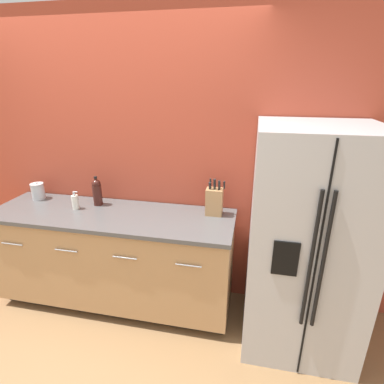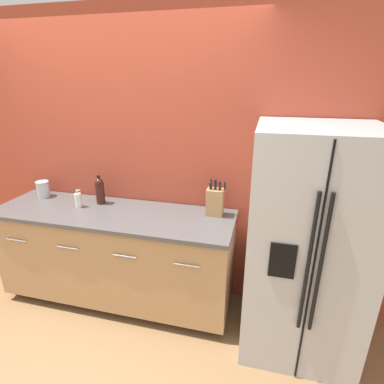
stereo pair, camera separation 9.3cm
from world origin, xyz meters
TOP-DOWN VIEW (x-y plane):
  - ground_plane at (0.00, 0.00)m, footprint 14.00×14.00m
  - wall_back at (0.00, 1.20)m, footprint 10.00×0.05m
  - counter_unit at (0.02, 0.86)m, footprint 2.14×0.64m
  - refrigerator at (1.63, 0.77)m, footprint 0.82×0.81m
  - knife_block at (0.90, 1.01)m, footprint 0.15×0.11m
  - wine_bottle at (-0.17, 1.00)m, footprint 0.08×0.08m
  - soap_dispenser at (-0.32, 0.88)m, footprint 0.06×0.06m
  - steel_canister at (-0.81, 1.02)m, footprint 0.12×0.12m

SIDE VIEW (x-z plane):
  - ground_plane at x=0.00m, z-range 0.00..0.00m
  - counter_unit at x=0.02m, z-range 0.01..0.93m
  - refrigerator at x=1.63m, z-range 0.00..1.74m
  - soap_dispenser at x=-0.32m, z-range 0.91..1.08m
  - steel_canister at x=-0.81m, z-range 0.92..1.09m
  - knife_block at x=0.90m, z-range 0.88..1.21m
  - wine_bottle at x=-0.17m, z-range 0.92..1.19m
  - wall_back at x=0.00m, z-range 0.00..2.60m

